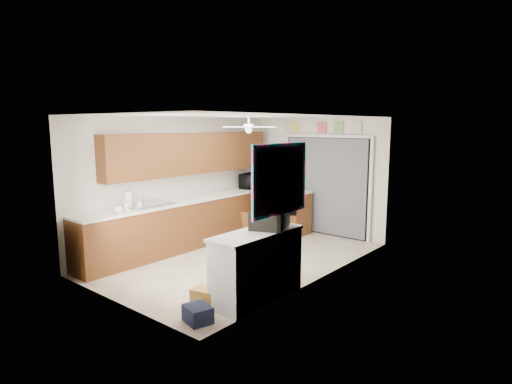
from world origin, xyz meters
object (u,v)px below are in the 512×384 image
Objects in this scene: cup at (118,210)px; dog at (248,238)px; cardboard_box at (208,297)px; suitcase at (270,218)px; microwave at (253,181)px; paper_towel_roll at (128,200)px; navy_crate at (198,314)px; man at (267,193)px.

dog is (0.81, 2.28, -0.80)m from cup.
cardboard_box is at bearing -75.51° from dog.
suitcase reaches higher than dog.
dog is at bearing -154.96° from microwave.
dog is (-1.34, 2.37, 0.08)m from cardboard_box.
microwave is at bearing 86.83° from paper_towel_roll.
microwave is at bearing 91.62° from cup.
paper_towel_roll reaches higher than suitcase.
microwave reaches higher than suitcase.
microwave is 1.78m from dog.
suitcase is (2.74, 0.45, -0.01)m from paper_towel_roll.
paper_towel_roll is 2.78m from suitcase.
cup reaches higher than navy_crate.
microwave is 3.71m from suitcase.
cardboard_box is at bearing 121.54° from navy_crate.
cup is 0.28× the size of dog.
dog reaches higher than navy_crate.
paper_towel_roll is 0.76× the size of cardboard_box.
navy_crate is (2.50, -4.00, -1.01)m from microwave.
microwave reaches higher than navy_crate.
paper_towel_roll is 2.65m from cardboard_box.
man is at bearing 117.03° from navy_crate.
microwave is 4.82m from navy_crate.
navy_crate is (2.67, -0.86, -0.98)m from paper_towel_roll.
cardboard_box is at bearing -159.66° from microwave.
suitcase is 1.36m from cardboard_box.
dog is at bearing 60.41° from paper_towel_roll.
man reaches higher than navy_crate.
navy_crate is at bearing -159.71° from microwave.
dog is (-1.66, 1.46, -0.87)m from suitcase.
paper_towel_roll is at bearing 162.06° from navy_crate.
cup is 2.32m from cardboard_box.
cup is at bearing -124.55° from dog.
man reaches higher than dog.
microwave is 3.51m from cup.
microwave is at bearing 111.82° from dog.
paper_towel_roll is at bearing 165.13° from microwave.
paper_towel_roll is at bearing -134.51° from dog.
cup is at bearing 167.66° from man.
paper_towel_roll reaches higher than dog.
suitcase reaches higher than cardboard_box.
paper_towel_roll is 2.99m from man.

